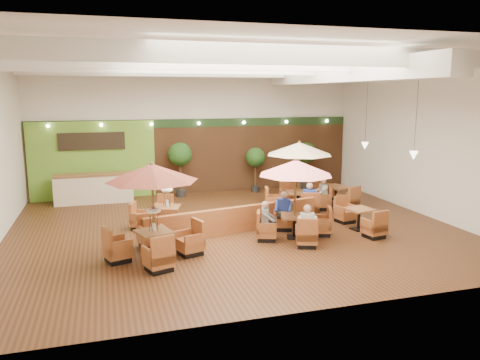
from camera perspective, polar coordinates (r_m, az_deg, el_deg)
name	(u,v)px	position (r m, az deg, el deg)	size (l,w,h in m)	color
room	(233,114)	(15.79, -0.92, 8.07)	(14.04, 14.00, 5.52)	#381E0F
service_counter	(94,188)	(19.46, -17.36, -0.99)	(3.00, 0.75, 1.18)	beige
booth_divider	(236,220)	(14.67, -0.50, -4.87)	(5.94, 0.18, 0.82)	brown
table_0	(153,193)	(12.30, -10.60, -1.63)	(2.67, 2.67, 2.59)	brown
table_1	(295,184)	(13.95, 6.75, -0.44)	(2.51, 2.51, 2.43)	brown
table_2	(299,164)	(17.13, 7.20, 1.99)	(2.69, 2.69, 2.62)	brown
table_3	(161,214)	(15.43, -9.65, -4.14)	(1.74, 2.48, 1.47)	brown
table_4	(359,219)	(15.47, 14.29, -4.68)	(0.92, 2.43, 0.88)	brown
table_5	(336,196)	(18.56, 11.60, -1.94)	(1.14, 2.77, 0.97)	brown
topiary_0	(180,156)	(19.70, -7.31, 2.87)	(0.99, 0.99, 2.30)	black
topiary_1	(255,159)	(20.51, 1.90, 2.58)	(0.85, 0.85, 1.98)	black
topiary_2	(306,154)	(21.36, 8.04, 3.11)	(0.92, 0.92, 2.13)	black
diner_0	(307,221)	(13.37, 8.15, -5.00)	(0.43, 0.40, 0.79)	silver
diner_1	(284,207)	(14.94, 5.35, -3.28)	(0.44, 0.42, 0.78)	#2640A8
diner_2	(267,216)	(13.84, 3.28, -4.44)	(0.37, 0.41, 0.74)	slate
diner_3	(309,197)	(16.46, 8.44, -2.03)	(0.45, 0.41, 0.81)	#2640A8
diner_4	(322,191)	(17.72, 9.97, -1.27)	(0.31, 0.37, 0.73)	silver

